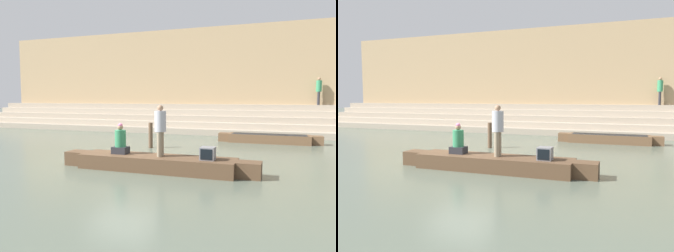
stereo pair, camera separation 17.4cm
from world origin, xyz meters
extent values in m
plane|color=#566051|center=(0.00, 0.00, 0.00)|extent=(120.00, 120.00, 0.00)
cube|color=tan|center=(0.00, 11.26, 0.19)|extent=(36.00, 3.35, 0.39)
cube|color=#B2A28D|center=(0.00, 11.60, 0.58)|extent=(36.00, 2.68, 0.39)
cube|color=tan|center=(0.00, 11.93, 0.97)|extent=(36.00, 2.01, 0.39)
cube|color=#B2A28D|center=(0.00, 12.27, 1.36)|extent=(36.00, 1.34, 0.39)
cube|color=tan|center=(0.00, 12.60, 1.75)|extent=(36.00, 0.67, 0.39)
cube|color=tan|center=(0.00, 13.54, 3.77)|extent=(34.20, 1.20, 7.55)
cube|color=brown|center=(0.00, 12.92, 0.30)|extent=(34.20, 0.12, 0.60)
cube|color=brown|center=(1.68, -0.92, 0.24)|extent=(5.28, 1.18, 0.49)
cube|color=tan|center=(1.68, -0.92, 0.46)|extent=(4.86, 1.08, 0.05)
cube|color=brown|center=(4.69, -0.92, 0.24)|extent=(0.74, 0.65, 0.49)
cube|color=brown|center=(-1.33, -0.92, 0.24)|extent=(0.74, 0.65, 0.49)
cylinder|color=olive|center=(0.89, -0.23, 0.39)|extent=(2.69, 0.04, 0.04)
cylinder|color=gray|center=(1.84, -0.80, 0.89)|extent=(0.16, 0.16, 0.81)
cylinder|color=gray|center=(1.84, -1.01, 0.89)|extent=(0.16, 0.16, 0.81)
cylinder|color=#B2B2BC|center=(1.84, -0.90, 1.64)|extent=(0.38, 0.38, 0.68)
sphere|color=#9E7556|center=(1.84, -0.90, 2.07)|extent=(0.19, 0.19, 0.19)
cube|color=#28282D|center=(0.36, -0.89, 0.60)|extent=(0.53, 0.42, 0.24)
cylinder|color=#338456|center=(0.36, -0.89, 1.01)|extent=(0.38, 0.38, 0.58)
sphere|color=#9E7556|center=(0.36, -0.89, 1.40)|extent=(0.19, 0.19, 0.19)
sphere|color=pink|center=(0.36, -0.89, 1.46)|extent=(0.16, 0.16, 0.16)
cube|color=slate|center=(3.45, -1.01, 0.69)|extent=(0.45, 0.41, 0.40)
cube|color=black|center=(3.45, -1.22, 0.69)|extent=(0.37, 0.02, 0.32)
cube|color=brown|center=(4.89, 7.33, 0.23)|extent=(4.16, 1.13, 0.46)
cube|color=#2D2D2D|center=(4.89, 7.33, 0.44)|extent=(3.83, 1.03, 0.05)
cube|color=brown|center=(7.27, 7.33, 0.23)|extent=(0.58, 0.62, 0.46)
cube|color=brown|center=(2.52, 7.33, 0.23)|extent=(0.58, 0.62, 0.46)
cylinder|color=brown|center=(-0.39, 3.59, 0.61)|extent=(0.20, 0.20, 1.22)
cylinder|color=#28282D|center=(7.72, 12.70, 2.38)|extent=(0.14, 0.14, 0.87)
cylinder|color=#28282D|center=(7.72, 12.51, 2.38)|extent=(0.14, 0.14, 0.87)
cylinder|color=#338456|center=(7.72, 12.60, 3.17)|extent=(0.34, 0.34, 0.72)
sphere|color=#9E7556|center=(7.72, 12.60, 3.64)|extent=(0.21, 0.21, 0.21)
camera|label=1|loc=(5.65, -10.85, 2.40)|focal=35.00mm
camera|label=2|loc=(5.81, -10.80, 2.40)|focal=35.00mm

